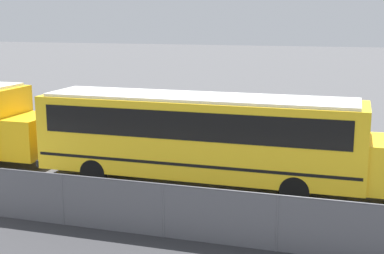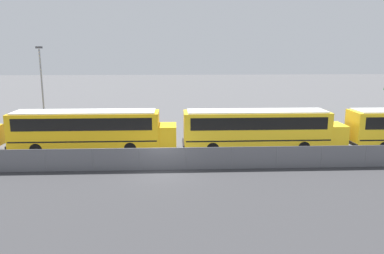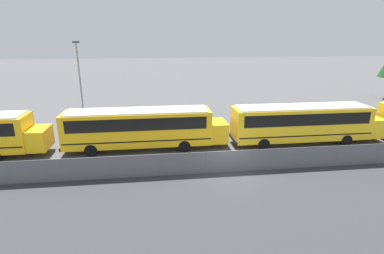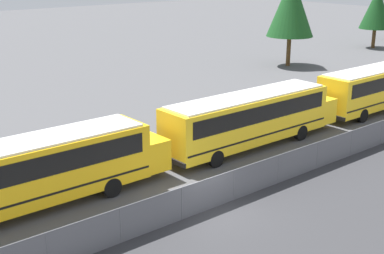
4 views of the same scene
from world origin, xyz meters
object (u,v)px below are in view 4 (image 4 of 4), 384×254
object	(u,v)px
school_bus_3	(33,169)
tree_2	(377,8)
tree_1	(291,5)
school_bus_4	(251,116)
school_bus_5	(381,84)

from	to	relation	value
school_bus_3	tree_2	world-z (taller)	tree_2
school_bus_3	tree_1	world-z (taller)	tree_1
tree_1	tree_2	world-z (taller)	tree_1
school_bus_4	tree_2	world-z (taller)	tree_2
school_bus_3	school_bus_4	size ratio (longest dim) A/B	1.00
school_bus_3	tree_1	xyz separation A→B (m)	(34.41, 14.98, 4.25)
school_bus_4	school_bus_5	world-z (taller)	same
school_bus_4	tree_1	bearing A→B (deg)	35.86
school_bus_4	tree_1	world-z (taller)	tree_1
school_bus_4	tree_1	size ratio (longest dim) A/B	1.38
school_bus_3	school_bus_5	bearing A→B (deg)	-1.22
school_bus_4	tree_1	xyz separation A→B (m)	(21.15, 15.29, 4.25)
school_bus_3	school_bus_5	world-z (taller)	same
school_bus_3	tree_2	size ratio (longest dim) A/B	1.71
school_bus_3	school_bus_4	distance (m)	13.26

